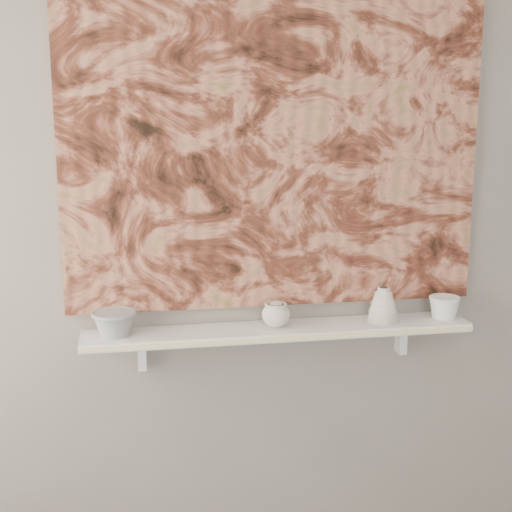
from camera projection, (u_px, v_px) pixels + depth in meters
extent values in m
plane|color=gray|center=(275.00, 207.00, 2.56)|extent=(3.60, 0.00, 3.60)
cube|color=white|center=(279.00, 331.00, 2.56)|extent=(1.40, 0.18, 0.03)
cube|color=#F9E8A6|center=(285.00, 339.00, 2.47)|extent=(1.40, 0.01, 0.02)
cube|color=white|center=(142.00, 353.00, 2.55)|extent=(0.03, 0.06, 0.12)
cube|color=white|center=(401.00, 337.00, 2.72)|extent=(0.03, 0.06, 0.12)
cube|color=brown|center=(276.00, 154.00, 2.51)|extent=(1.50, 0.02, 1.10)
cube|color=black|center=(395.00, 237.00, 2.64)|extent=(0.09, 0.00, 0.08)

